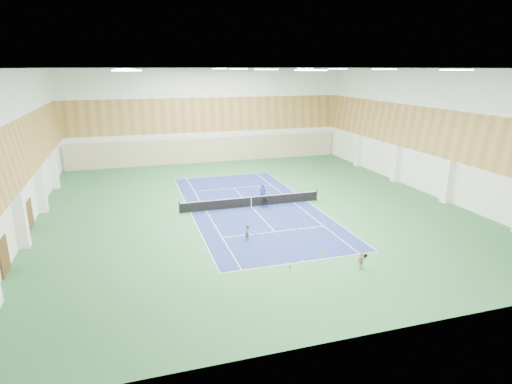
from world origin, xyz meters
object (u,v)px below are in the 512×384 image
tennis_net (251,201)px  coach (262,193)px  child_apron (361,261)px  child_court (248,232)px  ball_cart (265,203)px

tennis_net → coach: 1.69m
tennis_net → child_apron: size_ratio=12.08×
tennis_net → child_apron: (3.03, -13.84, -0.02)m
child_court → ball_cart: bearing=22.7°
coach → child_court: 9.01m
child_apron → coach: bearing=88.6°
child_court → child_apron: size_ratio=1.12×
child_court → child_apron: (5.39, -6.59, -0.06)m
child_court → child_apron: 8.51m
child_court → ball_cart: 7.49m
child_apron → ball_cart: bearing=90.5°
coach → child_apron: bearing=98.9°
tennis_net → ball_cart: (1.09, -0.60, -0.15)m
child_court → coach: bearing=25.7°
tennis_net → ball_cart: tennis_net is taller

